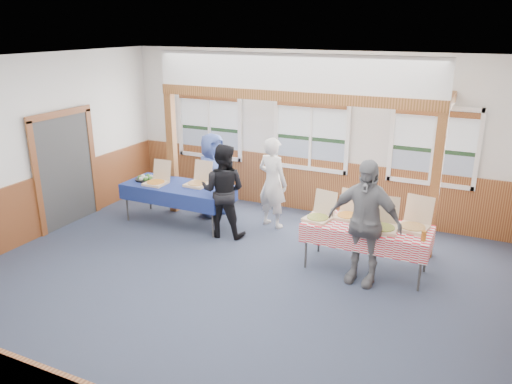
# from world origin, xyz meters

# --- Properties ---
(floor) EXTENTS (8.00, 8.00, 0.00)m
(floor) POSITION_xyz_m (0.00, 0.00, 0.00)
(floor) COLOR #2A3245
(floor) RESTS_ON ground
(ceiling) EXTENTS (8.00, 8.00, 0.00)m
(ceiling) POSITION_xyz_m (0.00, 0.00, 3.20)
(ceiling) COLOR white
(ceiling) RESTS_ON wall_back
(wall_back) EXTENTS (8.00, 0.00, 8.00)m
(wall_back) POSITION_xyz_m (0.00, 3.50, 1.60)
(wall_back) COLOR silver
(wall_back) RESTS_ON floor
(wall_front) EXTENTS (8.00, 0.00, 8.00)m
(wall_front) POSITION_xyz_m (0.00, -3.50, 1.60)
(wall_front) COLOR silver
(wall_front) RESTS_ON floor
(wall_left) EXTENTS (0.00, 8.00, 8.00)m
(wall_left) POSITION_xyz_m (-4.00, 0.00, 1.60)
(wall_left) COLOR silver
(wall_left) RESTS_ON floor
(wainscot_back) EXTENTS (7.98, 0.05, 1.10)m
(wainscot_back) POSITION_xyz_m (0.00, 3.48, 0.55)
(wainscot_back) COLOR brown
(wainscot_back) RESTS_ON floor
(wainscot_left) EXTENTS (0.05, 6.98, 1.10)m
(wainscot_left) POSITION_xyz_m (-3.98, 0.00, 0.55)
(wainscot_left) COLOR brown
(wainscot_left) RESTS_ON floor
(cased_opening) EXTENTS (0.06, 1.30, 2.10)m
(cased_opening) POSITION_xyz_m (-3.96, 0.90, 1.05)
(cased_opening) COLOR #383838
(cased_opening) RESTS_ON wall_left
(window_left) EXTENTS (1.56, 0.10, 1.46)m
(window_left) POSITION_xyz_m (-2.30, 3.46, 1.68)
(window_left) COLOR white
(window_left) RESTS_ON wall_back
(window_mid) EXTENTS (1.56, 0.10, 1.46)m
(window_mid) POSITION_xyz_m (0.00, 3.46, 1.68)
(window_mid) COLOR white
(window_mid) RESTS_ON wall_back
(window_right) EXTENTS (1.56, 0.10, 1.46)m
(window_right) POSITION_xyz_m (2.30, 3.46, 1.68)
(window_right) COLOR white
(window_right) RESTS_ON wall_back
(post_left) EXTENTS (0.15, 0.15, 2.40)m
(post_left) POSITION_xyz_m (-2.50, 2.30, 1.20)
(post_left) COLOR #5D3814
(post_left) RESTS_ON floor
(post_right) EXTENTS (0.15, 0.15, 2.40)m
(post_right) POSITION_xyz_m (2.50, 2.30, 1.20)
(post_right) COLOR #5D3814
(post_right) RESTS_ON floor
(cross_beam) EXTENTS (5.15, 0.18, 0.18)m
(cross_beam) POSITION_xyz_m (0.00, 2.30, 2.49)
(cross_beam) COLOR #5D3814
(cross_beam) RESTS_ON post_left
(table_left) EXTENTS (2.26, 1.47, 0.76)m
(table_left) POSITION_xyz_m (-2.06, 1.79, 0.71)
(table_left) COLOR #383838
(table_left) RESTS_ON floor
(table_right) EXTENTS (1.96, 0.98, 0.76)m
(table_right) POSITION_xyz_m (1.67, 1.36, 0.70)
(table_right) COLOR #383838
(table_right) RESTS_ON floor
(pizza_box_a) EXTENTS (0.39, 0.48, 0.42)m
(pizza_box_a) POSITION_xyz_m (-2.46, 1.69, 0.82)
(pizza_box_a) COLOR beige
(pizza_box_a) RESTS_ON table_left
(pizza_box_b) EXTENTS (0.41, 0.49, 0.43)m
(pizza_box_b) POSITION_xyz_m (-1.71, 1.96, 0.82)
(pizza_box_b) COLOR beige
(pizza_box_b) RESTS_ON table_left
(pizza_box_c) EXTENTS (0.47, 0.53, 0.42)m
(pizza_box_c) POSITION_xyz_m (0.93, 1.26, 0.82)
(pizza_box_c) COLOR beige
(pizza_box_c) RESTS_ON table_right
(pizza_box_d) EXTENTS (0.38, 0.46, 0.41)m
(pizza_box_d) POSITION_xyz_m (1.32, 1.55, 0.82)
(pizza_box_d) COLOR beige
(pizza_box_d) RESTS_ON table_right
(pizza_box_e) EXTENTS (0.46, 0.54, 0.45)m
(pizza_box_e) POSITION_xyz_m (1.92, 1.28, 0.82)
(pizza_box_e) COLOR beige
(pizza_box_e) RESTS_ON table_right
(pizza_box_f) EXTENTS (0.49, 0.57, 0.46)m
(pizza_box_f) POSITION_xyz_m (2.33, 1.50, 0.83)
(pizza_box_f) COLOR beige
(pizza_box_f) RESTS_ON table_right
(veggie_tray) EXTENTS (0.40, 0.40, 0.09)m
(veggie_tray) POSITION_xyz_m (-2.81, 1.79, 0.79)
(veggie_tray) COLOR black
(veggie_tray) RESTS_ON table_left
(drink_glass) EXTENTS (0.07, 0.07, 0.15)m
(drink_glass) POSITION_xyz_m (2.52, 1.11, 0.83)
(drink_glass) COLOR #A65E1B
(drink_glass) RESTS_ON table_right
(woman_white) EXTENTS (0.71, 0.57, 1.72)m
(woman_white) POSITION_xyz_m (-0.36, 2.40, 0.86)
(woman_white) COLOR silver
(woman_white) RESTS_ON floor
(woman_black) EXTENTS (0.93, 0.78, 1.70)m
(woman_black) POSITION_xyz_m (-0.98, 1.62, 0.85)
(woman_black) COLOR black
(woman_black) RESTS_ON floor
(man_blue) EXTENTS (0.75, 0.93, 1.66)m
(man_blue) POSITION_xyz_m (-1.68, 2.46, 0.83)
(man_blue) COLOR #3E539B
(man_blue) RESTS_ON floor
(person_grey) EXTENTS (1.15, 0.59, 1.89)m
(person_grey) POSITION_xyz_m (1.70, 0.98, 0.94)
(person_grey) COLOR slate
(person_grey) RESTS_ON floor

